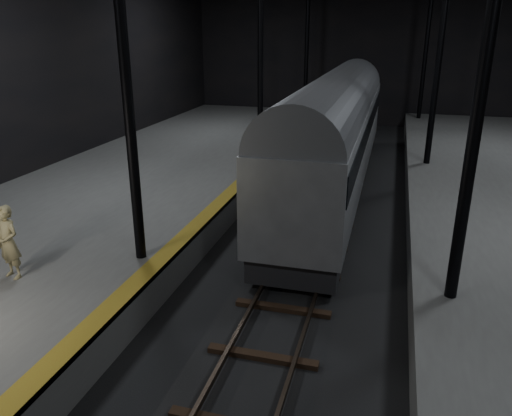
% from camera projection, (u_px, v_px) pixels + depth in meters
% --- Properties ---
extents(ground, '(44.00, 44.00, 0.00)m').
position_uv_depth(ground, '(310.00, 246.00, 16.02)').
color(ground, black).
rests_on(ground, ground).
extents(platform_left, '(9.00, 43.80, 1.00)m').
position_uv_depth(platform_left, '(102.00, 210.00, 17.73)').
color(platform_left, '#4E4E4C').
rests_on(platform_left, ground).
extents(tactile_strip, '(0.50, 43.80, 0.01)m').
position_uv_depth(tactile_strip, '(214.00, 208.00, 16.49)').
color(tactile_strip, '#8E6319').
rests_on(tactile_strip, platform_left).
extents(track, '(2.40, 43.00, 0.24)m').
position_uv_depth(track, '(310.00, 244.00, 16.00)').
color(track, '#3F3328').
rests_on(track, ground).
extents(train, '(2.74, 18.28, 4.89)m').
position_uv_depth(train, '(336.00, 130.00, 20.21)').
color(train, '#93959A').
rests_on(train, ground).
extents(woman, '(0.74, 0.58, 1.79)m').
position_uv_depth(woman, '(8.00, 242.00, 11.65)').
color(woman, '#998D5E').
rests_on(woman, platform_left).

